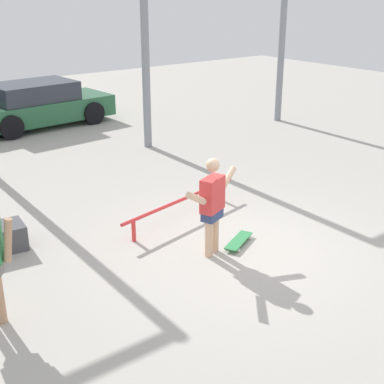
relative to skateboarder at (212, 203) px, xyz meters
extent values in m
plane|color=#B2ADA3|center=(0.46, -0.19, -0.86)|extent=(36.00, 36.00, 0.00)
cylinder|color=#DBAD89|center=(-0.08, -0.03, -0.49)|extent=(0.13, 0.13, 0.74)
cylinder|color=#DBAD89|center=(0.08, 0.03, -0.49)|extent=(0.13, 0.13, 0.74)
cube|color=navy|center=(0.00, 0.00, -0.18)|extent=(0.41, 0.32, 0.16)
cube|color=#DB3838|center=(0.00, 0.00, 0.15)|extent=(0.48, 0.36, 0.53)
sphere|color=#DBAD89|center=(0.00, 0.00, 0.61)|extent=(0.20, 0.20, 0.20)
cylinder|color=#DBAD89|center=(-0.44, -0.17, 0.24)|extent=(0.48, 0.26, 0.33)
cylinder|color=#DBAD89|center=(0.44, 0.17, 0.24)|extent=(0.48, 0.26, 0.33)
cube|color=#338C4C|center=(0.55, -0.02, -0.79)|extent=(0.76, 0.51, 0.01)
cylinder|color=silver|center=(0.73, 0.19, -0.83)|extent=(0.06, 0.05, 0.05)
cylinder|color=silver|center=(0.82, -0.01, -0.83)|extent=(0.06, 0.05, 0.05)
cylinder|color=silver|center=(0.28, -0.03, -0.83)|extent=(0.06, 0.05, 0.05)
cylinder|color=silver|center=(0.37, -0.23, -0.83)|extent=(0.06, 0.05, 0.05)
cylinder|color=red|center=(0.41, 1.35, -0.48)|extent=(2.81, 0.64, 0.06)
cylinder|color=red|center=(-0.74, 1.12, -0.67)|extent=(0.07, 0.07, 0.37)
cylinder|color=red|center=(1.56, 1.59, -0.67)|extent=(0.07, 0.07, 0.37)
cylinder|color=gray|center=(2.46, 5.63, 1.85)|extent=(0.20, 0.20, 5.42)
cylinder|color=gray|center=(7.26, 5.63, 1.85)|extent=(0.20, 0.20, 5.42)
cylinder|color=black|center=(-0.21, 8.91, -0.52)|extent=(0.66, 0.23, 0.66)
cube|color=#28603D|center=(1.12, 9.40, -0.37)|extent=(4.30, 2.03, 0.61)
cube|color=#2D333D|center=(0.95, 9.38, 0.20)|extent=(2.41, 1.75, 0.52)
cylinder|color=black|center=(2.34, 10.33, -0.52)|extent=(0.68, 0.27, 0.67)
cylinder|color=black|center=(2.47, 8.66, -0.52)|extent=(0.68, 0.27, 0.67)
cylinder|color=black|center=(-0.11, 8.46, -0.52)|extent=(0.68, 0.27, 0.67)
cylinder|color=tan|center=(-3.07, 0.06, 0.27)|extent=(0.19, 0.17, 0.57)
camera|label=1|loc=(-4.78, -5.76, 3.08)|focal=50.00mm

